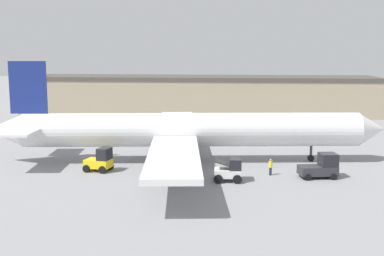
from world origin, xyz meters
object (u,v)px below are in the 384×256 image
(baggage_tug, at_px, (100,161))
(pushback_tug, at_px, (321,167))
(belt_loader_truck, at_px, (230,170))
(ground_crew_worker, at_px, (271,167))
(airplane, at_px, (183,131))

(baggage_tug, distance_m, pushback_tug, 21.85)
(baggage_tug, distance_m, belt_loader_truck, 13.38)
(belt_loader_truck, bearing_deg, ground_crew_worker, 30.91)
(ground_crew_worker, relative_size, pushback_tug, 0.42)
(airplane, xyz_separation_m, baggage_tug, (-7.80, -5.13, -2.37))
(ground_crew_worker, distance_m, belt_loader_truck, 4.69)
(ground_crew_worker, bearing_deg, belt_loader_truck, 80.76)
(ground_crew_worker, xyz_separation_m, pushback_tug, (4.78, -0.46, 0.20))
(ground_crew_worker, height_order, belt_loader_truck, belt_loader_truck)
(baggage_tug, xyz_separation_m, belt_loader_truck, (13.15, -2.48, -0.05))
(airplane, distance_m, belt_loader_truck, 9.61)
(airplane, bearing_deg, belt_loader_truck, -62.02)
(pushback_tug, bearing_deg, airplane, 147.65)
(airplane, distance_m, pushback_tug, 15.27)
(ground_crew_worker, xyz_separation_m, baggage_tug, (-17.07, -0.10, 0.22))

